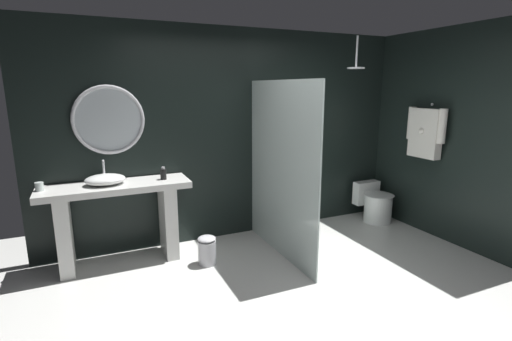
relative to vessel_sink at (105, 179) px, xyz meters
The scene contains 13 objects.
ground_plane 2.44m from the vessel_sink, 45.38° to the right, with size 5.76×5.76×0.00m, color silver.
back_wall_panel 1.64m from the vessel_sink, 10.81° to the left, with size 4.80×0.10×2.60m, color black.
side_wall_right 4.03m from the vessel_sink, 12.05° to the right, with size 0.10×2.47×2.60m, color black.
vanity_counter 0.39m from the vessel_sink, ahead, with size 1.52×0.49×0.89m.
vessel_sink is the anchor object (origin of this frame).
tumbler_cup 0.61m from the vessel_sink, behind, with size 0.08×0.08×0.09m, color silver.
soap_dispenser 0.60m from the vessel_sink, ahead, with size 0.07×0.07×0.14m.
round_wall_mirror 0.64m from the vessel_sink, 65.66° to the left, with size 0.75×0.04×0.75m.
shower_glass_panel 1.88m from the vessel_sink, 16.25° to the right, with size 0.02×1.55×1.97m, color silver.
rain_shower_head 3.20m from the vessel_sink, ahead, with size 0.21×0.21×0.39m.
hanging_bathrobe 3.87m from the vessel_sink, 10.23° to the right, with size 0.20×0.57×0.69m.
toilet 3.64m from the vessel_sink, ahead, with size 0.40×0.56×0.53m.
waste_bin 1.31m from the vessel_sink, 25.32° to the right, with size 0.20×0.20×0.32m.
Camera 1 is at (-1.72, -2.53, 1.90)m, focal length 26.42 mm.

